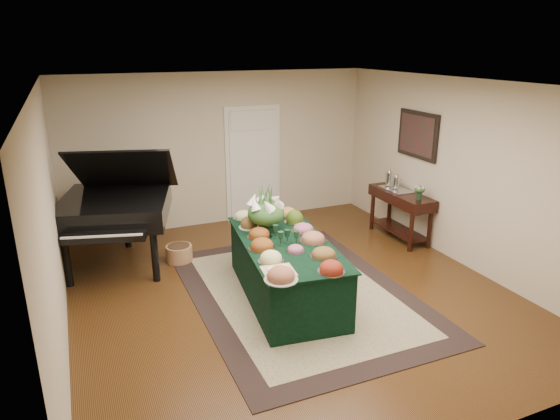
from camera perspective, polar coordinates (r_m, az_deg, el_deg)
name	(u,v)px	position (r m, az deg, el deg)	size (l,w,h in m)	color
ground	(289,291)	(6.78, 1.01, -9.20)	(6.00, 6.00, 0.00)	black
area_rug	(300,293)	(6.71, 2.25, -9.43)	(2.72, 3.81, 0.01)	black
kitchen_doorway	(253,165)	(9.23, -3.08, 5.16)	(1.05, 0.07, 2.10)	silver
buffet_table	(286,269)	(6.45, 0.64, -6.81)	(1.32, 2.34, 0.78)	black
food_platters	(284,238)	(6.28, 0.43, -3.22)	(1.25, 2.36, 0.14)	#ABB4AA
cutting_board	(278,269)	(5.49, -0.21, -6.74)	(0.38, 0.38, 0.10)	tan
green_goblets	(285,236)	(6.24, 0.56, -2.95)	(0.26, 0.38, 0.18)	black
floral_centerpiece	(266,209)	(6.58, -1.62, 0.13)	(0.51, 0.51, 0.51)	black
grand_piano	(116,206)	(7.57, -18.26, 0.39)	(1.95, 2.07, 1.82)	black
wicker_basket	(179,253)	(7.74, -11.44, -4.89)	(0.40, 0.40, 0.25)	#94633C
mahogany_sideboard	(401,203)	(8.54, 13.65, 0.80)	(0.45, 1.30, 0.81)	black
tea_service	(393,182)	(8.66, 12.80, 3.19)	(0.34, 0.58, 0.30)	silver
pink_bouquet	(420,190)	(8.11, 15.67, 2.22)	(0.19, 0.19, 0.24)	black
wall_painting	(418,135)	(8.41, 15.46, 8.28)	(0.05, 0.95, 0.75)	black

